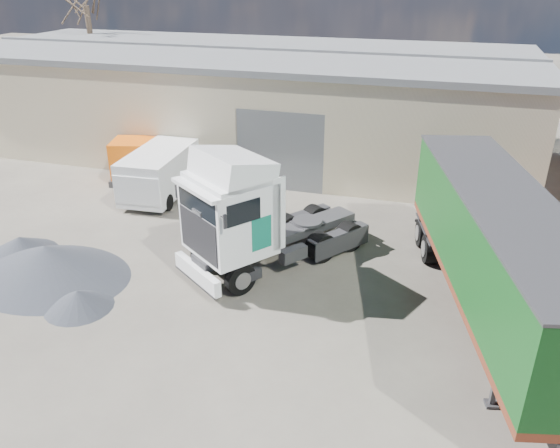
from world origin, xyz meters
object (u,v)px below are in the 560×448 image
(orange_skip, at_px, (147,164))
(panel_van, at_px, (161,172))
(box_trailer, at_px, (496,245))
(tractor_unit, at_px, (251,220))

(orange_skip, bearing_deg, panel_van, -58.29)
(box_trailer, relative_size, panel_van, 2.27)
(tractor_unit, relative_size, orange_skip, 1.82)
(box_trailer, bearing_deg, orange_skip, 141.10)
(orange_skip, bearing_deg, box_trailer, -40.34)
(tractor_unit, distance_m, panel_van, 7.91)
(box_trailer, height_order, panel_van, box_trailer)
(tractor_unit, xyz_separation_m, box_trailer, (7.43, -0.60, 0.51))
(box_trailer, bearing_deg, panel_van, 143.59)
(panel_van, xyz_separation_m, orange_skip, (-1.50, 1.41, -0.20))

